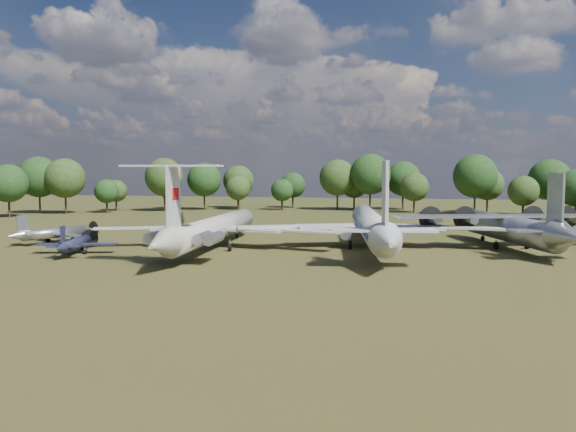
% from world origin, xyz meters
% --- Properties ---
extents(ground, '(300.00, 300.00, 0.00)m').
position_xyz_m(ground, '(0.00, 0.00, 0.00)').
color(ground, '#253A13').
rests_on(ground, ground).
extents(il62_airliner, '(37.42, 47.48, 4.50)m').
position_xyz_m(il62_airliner, '(-2.44, -1.64, 2.25)').
color(il62_airliner, '#BABAB6').
rests_on(il62_airliner, ground).
extents(tu104_jet, '(44.72, 55.37, 5.04)m').
position_xyz_m(tu104_jet, '(18.73, 3.82, 2.52)').
color(tu104_jet, silver).
rests_on(tu104_jet, ground).
extents(an12_transport, '(40.05, 42.54, 4.61)m').
position_xyz_m(an12_transport, '(37.51, 7.84, 2.31)').
color(an12_transport, '#AAACB2').
rests_on(an12_transport, ground).
extents(small_prop_west, '(13.60, 16.25, 2.06)m').
position_xyz_m(small_prop_west, '(-18.70, -9.76, 1.03)').
color(small_prop_west, black).
rests_on(small_prop_west, ground).
extents(small_prop_northwest, '(16.50, 18.56, 2.25)m').
position_xyz_m(small_prop_northwest, '(-28.38, -0.16, 1.12)').
color(small_prop_northwest, gray).
rests_on(small_prop_northwest, ground).
extents(person_on_il62, '(0.66, 0.53, 1.59)m').
position_xyz_m(person_on_il62, '(-1.83, -14.22, 5.29)').
color(person_on_il62, '#916D4A').
rests_on(person_on_il62, il62_airliner).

